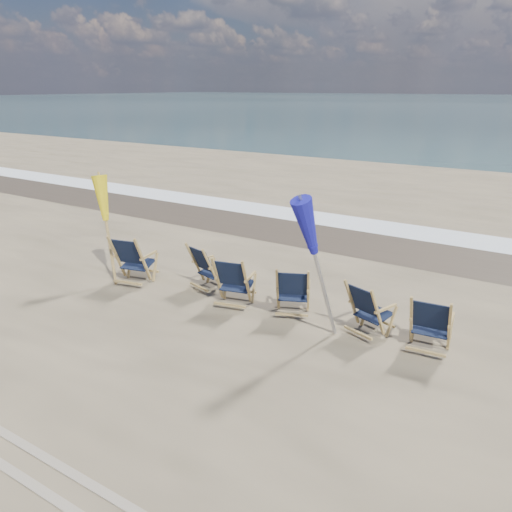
# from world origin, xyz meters

# --- Properties ---
(surf_foam) EXTENTS (200.00, 1.40, 0.01)m
(surf_foam) POSITION_xyz_m (0.00, 8.30, 0.00)
(surf_foam) COLOR silver
(surf_foam) RESTS_ON ground
(wet_sand_strip) EXTENTS (200.00, 2.60, 0.00)m
(wet_sand_strip) POSITION_xyz_m (0.00, 6.80, 0.00)
(wet_sand_strip) COLOR #42362A
(wet_sand_strip) RESTS_ON ground
(beach_chair_0) EXTENTS (0.80, 0.86, 1.03)m
(beach_chair_0) POSITION_xyz_m (-2.22, 1.73, 0.51)
(beach_chair_0) COLOR black
(beach_chair_0) RESTS_ON ground
(beach_chair_1) EXTENTS (0.74, 0.79, 0.91)m
(beach_chair_1) POSITION_xyz_m (-0.93, 2.16, 0.46)
(beach_chair_1) COLOR black
(beach_chair_1) RESTS_ON ground
(beach_chair_2) EXTENTS (0.75, 0.81, 0.95)m
(beach_chair_2) POSITION_xyz_m (-0.02, 1.93, 0.48)
(beach_chair_2) COLOR black
(beach_chair_2) RESTS_ON ground
(beach_chair_3) EXTENTS (0.79, 0.82, 0.90)m
(beach_chair_3) POSITION_xyz_m (1.01, 2.20, 0.45)
(beach_chair_3) COLOR black
(beach_chair_3) RESTS_ON ground
(beach_chair_4) EXTENTS (0.76, 0.80, 0.90)m
(beach_chair_4) POSITION_xyz_m (2.25, 1.99, 0.45)
(beach_chair_4) COLOR black
(beach_chair_4) RESTS_ON ground
(beach_chair_5) EXTENTS (0.65, 0.71, 0.92)m
(beach_chair_5) POSITION_xyz_m (3.24, 2.07, 0.46)
(beach_chair_5) COLOR black
(beach_chair_5) RESTS_ON ground
(umbrella_yellow) EXTENTS (0.30, 0.30, 2.07)m
(umbrella_yellow) POSITION_xyz_m (-2.99, 1.65, 1.55)
(umbrella_yellow) COLOR #A7874A
(umbrella_yellow) RESTS_ON ground
(umbrella_blue) EXTENTS (0.30, 0.30, 2.38)m
(umbrella_blue) POSITION_xyz_m (1.50, 1.56, 1.84)
(umbrella_blue) COLOR #A5A5AD
(umbrella_blue) RESTS_ON ground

